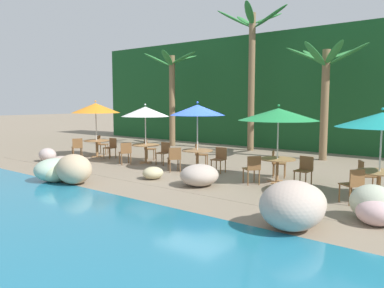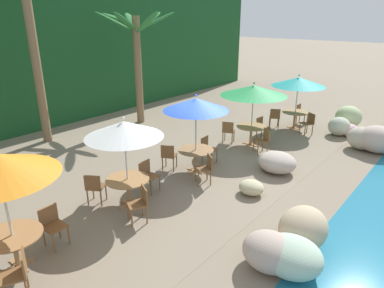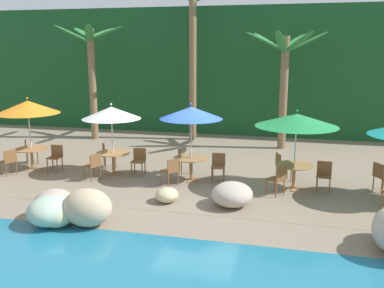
{
  "view_description": "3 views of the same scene",
  "coord_description": "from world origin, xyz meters",
  "px_view_note": "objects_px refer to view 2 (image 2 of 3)",
  "views": [
    {
      "loc": [
        8.21,
        -10.57,
        2.47
      ],
      "look_at": [
        -0.2,
        -0.18,
        0.99
      ],
      "focal_mm": 36.44,
      "sensor_mm": 36.0,
      "label": 1
    },
    {
      "loc": [
        -7.95,
        -6.01,
        4.63
      ],
      "look_at": [
        -0.58,
        0.11,
        1.03
      ],
      "focal_mm": 32.46,
      "sensor_mm": 36.0,
      "label": 2
    },
    {
      "loc": [
        2.96,
        -12.64,
        4.1
      ],
      "look_at": [
        -0.27,
        0.34,
        1.15
      ],
      "focal_mm": 40.84,
      "sensor_mm": 36.0,
      "label": 3
    }
  ],
  "objects_px": {
    "dining_table_orange": "(13,240)",
    "dining_table_teal": "(295,115)",
    "palm_tree_third": "(136,46)",
    "chair_teal_seaward": "(301,112)",
    "dining_table_blue": "(196,153)",
    "chair_blue_left": "(206,167)",
    "chair_teal_left": "(309,122)",
    "dining_table_white": "(128,183)",
    "chair_white_left": "(140,202)",
    "umbrella_green": "(254,90)",
    "chair_teal_inland": "(275,117)",
    "chair_green_inland": "(228,130)",
    "umbrella_blue": "(196,104)",
    "umbrella_teal": "(299,82)",
    "chair_blue_inland": "(169,155)",
    "palm_tree_second": "(29,17)",
    "umbrella_white": "(124,129)",
    "chair_green_seaward": "(262,126)",
    "chair_orange_left": "(18,272)",
    "chair_white_seaward": "(148,174)",
    "dining_table_green": "(251,129)",
    "chair_blue_seaward": "(207,147)",
    "chair_green_left": "(263,139)",
    "chair_white_inland": "(95,186)",
    "chair_orange_seaward": "(52,223)"
  },
  "relations": [
    {
      "from": "chair_orange_left",
      "to": "chair_white_seaward",
      "type": "xyz_separation_m",
      "value": [
        4.08,
        1.12,
        0.0
      ]
    },
    {
      "from": "umbrella_teal",
      "to": "chair_teal_inland",
      "type": "bearing_deg",
      "value": 127.17
    },
    {
      "from": "umbrella_white",
      "to": "dining_table_teal",
      "type": "xyz_separation_m",
      "value": [
        8.79,
        -0.55,
        -1.44
      ]
    },
    {
      "from": "chair_green_inland",
      "to": "chair_teal_inland",
      "type": "xyz_separation_m",
      "value": [
        2.85,
        -0.47,
        0.0
      ]
    },
    {
      "from": "chair_white_inland",
      "to": "palm_tree_third",
      "type": "distance_m",
      "value": 7.9
    },
    {
      "from": "chair_white_inland",
      "to": "chair_blue_inland",
      "type": "relative_size",
      "value": 1.0
    },
    {
      "from": "dining_table_blue",
      "to": "chair_teal_left",
      "type": "height_order",
      "value": "chair_teal_left"
    },
    {
      "from": "chair_teal_seaward",
      "to": "umbrella_blue",
      "type": "bearing_deg",
      "value": 176.84
    },
    {
      "from": "chair_blue_left",
      "to": "chair_green_inland",
      "type": "distance_m",
      "value": 3.48
    },
    {
      "from": "umbrella_teal",
      "to": "chair_teal_left",
      "type": "height_order",
      "value": "umbrella_teal"
    },
    {
      "from": "chair_orange_seaward",
      "to": "chair_green_inland",
      "type": "xyz_separation_m",
      "value": [
        7.52,
        0.64,
        0.0
      ]
    },
    {
      "from": "umbrella_blue",
      "to": "chair_blue_inland",
      "type": "bearing_deg",
      "value": 122.63
    },
    {
      "from": "palm_tree_second",
      "to": "chair_white_left",
      "type": "bearing_deg",
      "value": -102.05
    },
    {
      "from": "dining_table_orange",
      "to": "chair_green_inland",
      "type": "relative_size",
      "value": 1.26
    },
    {
      "from": "chair_teal_seaward",
      "to": "dining_table_blue",
      "type": "bearing_deg",
      "value": 176.84
    },
    {
      "from": "chair_blue_left",
      "to": "palm_tree_second",
      "type": "distance_m",
      "value": 8.11
    },
    {
      "from": "chair_blue_inland",
      "to": "dining_table_green",
      "type": "xyz_separation_m",
      "value": [
        3.62,
        -0.82,
        0.1
      ]
    },
    {
      "from": "chair_white_left",
      "to": "chair_blue_left",
      "type": "height_order",
      "value": "same"
    },
    {
      "from": "dining_table_white",
      "to": "chair_teal_seaward",
      "type": "xyz_separation_m",
      "value": [
        9.63,
        -0.44,
        -0.1
      ]
    },
    {
      "from": "dining_table_green",
      "to": "dining_table_teal",
      "type": "relative_size",
      "value": 1.0
    },
    {
      "from": "chair_orange_left",
      "to": "chair_teal_left",
      "type": "relative_size",
      "value": 1.0
    },
    {
      "from": "umbrella_green",
      "to": "chair_teal_inland",
      "type": "bearing_deg",
      "value": 6.68
    },
    {
      "from": "umbrella_white",
      "to": "dining_table_white",
      "type": "bearing_deg",
      "value": 0.0
    },
    {
      "from": "umbrella_white",
      "to": "palm_tree_third",
      "type": "bearing_deg",
      "value": 45.36
    },
    {
      "from": "dining_table_orange",
      "to": "dining_table_green",
      "type": "height_order",
      "value": "same"
    },
    {
      "from": "dining_table_orange",
      "to": "palm_tree_third",
      "type": "height_order",
      "value": "palm_tree_third"
    },
    {
      "from": "chair_white_left",
      "to": "dining_table_green",
      "type": "bearing_deg",
      "value": 6.04
    },
    {
      "from": "dining_table_green",
      "to": "chair_teal_seaward",
      "type": "distance_m",
      "value": 3.82
    },
    {
      "from": "dining_table_orange",
      "to": "dining_table_teal",
      "type": "xyz_separation_m",
      "value": [
        11.73,
        -0.39,
        0.0
      ]
    },
    {
      "from": "chair_blue_left",
      "to": "dining_table_green",
      "type": "xyz_separation_m",
      "value": [
        3.59,
        0.64,
        0.1
      ]
    },
    {
      "from": "umbrella_teal",
      "to": "chair_teal_inland",
      "type": "height_order",
      "value": "umbrella_teal"
    },
    {
      "from": "chair_green_left",
      "to": "chair_teal_seaward",
      "type": "relative_size",
      "value": 1.0
    },
    {
      "from": "palm_tree_third",
      "to": "umbrella_white",
      "type": "bearing_deg",
      "value": -134.64
    },
    {
      "from": "chair_blue_seaward",
      "to": "chair_blue_inland",
      "type": "distance_m",
      "value": 1.4
    },
    {
      "from": "dining_table_white",
      "to": "palm_tree_second",
      "type": "distance_m",
      "value": 7.41
    },
    {
      "from": "chair_orange_seaward",
      "to": "chair_teal_inland",
      "type": "relative_size",
      "value": 1.0
    },
    {
      "from": "chair_green_inland",
      "to": "chair_blue_left",
      "type": "bearing_deg",
      "value": -156.43
    },
    {
      "from": "chair_blue_left",
      "to": "chair_green_seaward",
      "type": "relative_size",
      "value": 1.0
    },
    {
      "from": "palm_tree_second",
      "to": "chair_orange_left",
      "type": "bearing_deg",
      "value": -121.82
    },
    {
      "from": "chair_blue_left",
      "to": "chair_teal_left",
      "type": "distance_m",
      "value": 6.2
    },
    {
      "from": "umbrella_blue",
      "to": "umbrella_teal",
      "type": "distance_m",
      "value": 6.14
    },
    {
      "from": "umbrella_white",
      "to": "chair_teal_seaward",
      "type": "bearing_deg",
      "value": -2.6
    },
    {
      "from": "chair_white_seaward",
      "to": "chair_teal_seaward",
      "type": "bearing_deg",
      "value": -3.91
    },
    {
      "from": "dining_table_teal",
      "to": "palm_tree_third",
      "type": "distance_m",
      "value": 7.37
    },
    {
      "from": "dining_table_orange",
      "to": "palm_tree_second",
      "type": "xyz_separation_m",
      "value": [
        4.13,
        6.34,
        3.91
      ]
    },
    {
      "from": "dining_table_blue",
      "to": "dining_table_teal",
      "type": "distance_m",
      "value": 6.14
    },
    {
      "from": "chair_white_seaward",
      "to": "dining_table_blue",
      "type": "distance_m",
      "value": 1.85
    },
    {
      "from": "chair_orange_seaward",
      "to": "dining_table_white",
      "type": "distance_m",
      "value": 2.1
    },
    {
      "from": "dining_table_teal",
      "to": "palm_tree_third",
      "type": "height_order",
      "value": "palm_tree_third"
    },
    {
      "from": "dining_table_white",
      "to": "umbrella_blue",
      "type": "relative_size",
      "value": 0.45
    }
  ]
}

